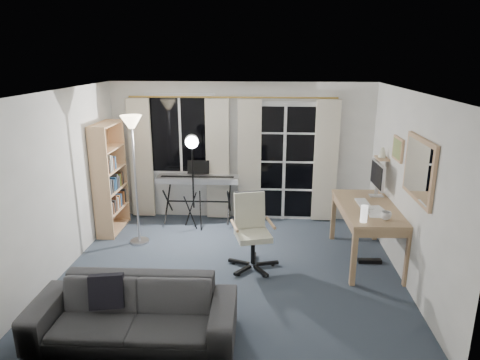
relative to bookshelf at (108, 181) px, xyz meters
name	(u,v)px	position (x,y,z in m)	size (l,w,h in m)	color
floor	(231,270)	(2.12, -1.23, -0.87)	(4.50, 4.00, 0.02)	#333E4A
window	(181,135)	(1.07, 0.74, 0.64)	(1.20, 0.08, 1.40)	white
french_door	(284,163)	(2.87, 0.74, 0.17)	(1.32, 0.09, 2.11)	white
curtains	(233,159)	(1.98, 0.65, 0.24)	(3.60, 0.07, 2.13)	gold
bookshelf	(108,181)	(0.00, 0.00, 0.00)	(0.29, 0.84, 1.80)	tan
torchiere_lamp	(133,142)	(0.61, -0.45, 0.75)	(0.41, 0.41, 1.99)	#B2B2B7
keyboard_piano	(198,180)	(1.40, 0.46, -0.09)	(1.40, 0.70, 1.01)	black
studio_light	(192,153)	(1.38, 0.12, 0.47)	(0.34, 0.34, 1.65)	black
office_chair	(251,224)	(2.38, -1.05, -0.25)	(0.71, 0.68, 1.02)	black
desk	(368,213)	(4.00, -0.81, -0.14)	(0.82, 1.55, 0.81)	tan
monitor	(378,176)	(4.20, -0.36, 0.27)	(0.20, 0.59, 0.51)	silver
desk_clutter	(367,224)	(3.94, -1.05, -0.22)	(0.46, 0.93, 1.03)	white
mug	(386,215)	(4.10, -1.31, 0.02)	(0.13, 0.11, 0.13)	silver
wall_mirror	(419,169)	(4.34, -1.58, 0.69)	(0.04, 0.94, 0.74)	tan
framed_print	(398,149)	(4.35, -0.68, 0.74)	(0.03, 0.42, 0.32)	tan
wall_shelf	(382,154)	(4.28, -0.18, 0.55)	(0.16, 0.30, 0.18)	tan
sofa	(133,303)	(1.26, -2.78, -0.45)	(2.09, 0.65, 0.81)	#343437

